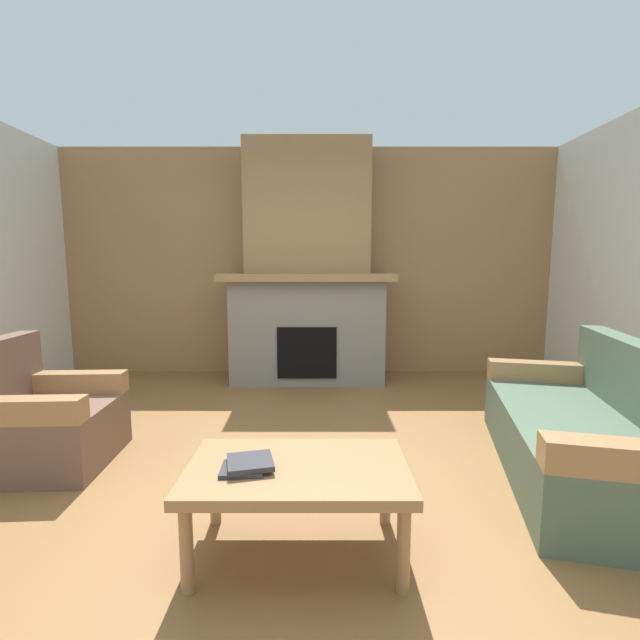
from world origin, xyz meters
TOP-DOWN VIEW (x-y plane):
  - ground at (0.00, 0.00)m, footprint 9.00×9.00m
  - wall_back_wood_panel at (0.00, 3.00)m, footprint 6.00×0.12m
  - fireplace at (0.00, 2.62)m, footprint 1.90×0.82m
  - couch at (1.81, 0.23)m, footprint 1.23×1.94m
  - armchair at (-1.70, 0.41)m, footprint 0.80×0.80m
  - coffee_table at (0.04, -0.50)m, footprint 1.00×0.60m
  - book_stack_near_edge at (-0.18, -0.55)m, footprint 0.25×0.23m

SIDE VIEW (x-z plane):
  - ground at x=0.00m, z-range 0.00..0.00m
  - couch at x=1.81m, z-range -0.14..0.71m
  - armchair at x=-1.70m, z-range -0.13..0.72m
  - coffee_table at x=0.04m, z-range 0.16..0.59m
  - book_stack_near_edge at x=-0.18m, z-range 0.43..0.47m
  - fireplace at x=0.00m, z-range -0.19..2.51m
  - wall_back_wood_panel at x=0.00m, z-range 0.00..2.70m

